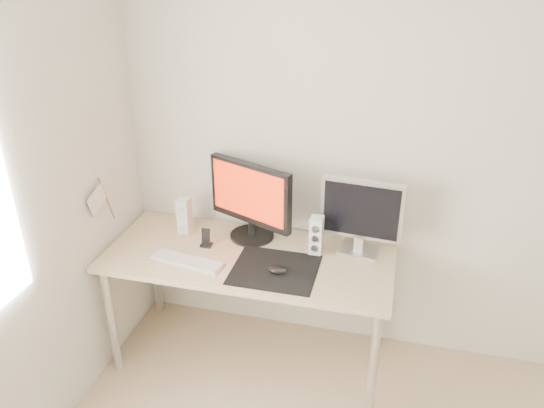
{
  "coord_description": "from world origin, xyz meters",
  "views": [
    {
      "loc": [
        -0.18,
        -1.03,
        2.29
      ],
      "look_at": [
        -0.82,
        1.48,
        1.01
      ],
      "focal_mm": 35.0,
      "sensor_mm": 36.0,
      "label": 1
    }
  ],
  "objects_px": {
    "mouse": "(277,270)",
    "second_monitor": "(361,213)",
    "main_monitor": "(250,198)",
    "phone_dock": "(206,241)",
    "speaker_left": "(184,216)",
    "keyboard": "(187,261)",
    "speaker_right": "(316,235)",
    "desk": "(249,266)"
  },
  "relations": [
    {
      "from": "mouse",
      "to": "second_monitor",
      "type": "relative_size",
      "value": 0.22
    },
    {
      "from": "mouse",
      "to": "main_monitor",
      "type": "bearing_deg",
      "value": 125.82
    },
    {
      "from": "phone_dock",
      "to": "main_monitor",
      "type": "bearing_deg",
      "value": 35.6
    },
    {
      "from": "second_monitor",
      "to": "speaker_left",
      "type": "relative_size",
      "value": 2.05
    },
    {
      "from": "second_monitor",
      "to": "keyboard",
      "type": "relative_size",
      "value": 1.04
    },
    {
      "from": "speaker_right",
      "to": "phone_dock",
      "type": "relative_size",
      "value": 1.99
    },
    {
      "from": "second_monitor",
      "to": "speaker_right",
      "type": "height_order",
      "value": "second_monitor"
    },
    {
      "from": "keyboard",
      "to": "phone_dock",
      "type": "height_order",
      "value": "phone_dock"
    },
    {
      "from": "speaker_left",
      "to": "phone_dock",
      "type": "relative_size",
      "value": 1.99
    },
    {
      "from": "desk",
      "to": "second_monitor",
      "type": "distance_m",
      "value": 0.69
    },
    {
      "from": "speaker_right",
      "to": "speaker_left",
      "type": "bearing_deg",
      "value": 177.07
    },
    {
      "from": "desk",
      "to": "speaker_left",
      "type": "relative_size",
      "value": 7.27
    },
    {
      "from": "desk",
      "to": "speaker_left",
      "type": "bearing_deg",
      "value": 160.45
    },
    {
      "from": "speaker_right",
      "to": "keyboard",
      "type": "distance_m",
      "value": 0.72
    },
    {
      "from": "speaker_left",
      "to": "keyboard",
      "type": "height_order",
      "value": "speaker_left"
    },
    {
      "from": "desk",
      "to": "main_monitor",
      "type": "height_order",
      "value": "main_monitor"
    },
    {
      "from": "main_monitor",
      "to": "second_monitor",
      "type": "bearing_deg",
      "value": -0.47
    },
    {
      "from": "main_monitor",
      "to": "keyboard",
      "type": "relative_size",
      "value": 1.21
    },
    {
      "from": "keyboard",
      "to": "mouse",
      "type": "bearing_deg",
      "value": 1.77
    },
    {
      "from": "mouse",
      "to": "second_monitor",
      "type": "height_order",
      "value": "second_monitor"
    },
    {
      "from": "desk",
      "to": "phone_dock",
      "type": "height_order",
      "value": "phone_dock"
    },
    {
      "from": "mouse",
      "to": "desk",
      "type": "relative_size",
      "value": 0.06
    },
    {
      "from": "mouse",
      "to": "phone_dock",
      "type": "bearing_deg",
      "value": 159.29
    },
    {
      "from": "mouse",
      "to": "speaker_right",
      "type": "height_order",
      "value": "speaker_right"
    },
    {
      "from": "speaker_right",
      "to": "keyboard",
      "type": "height_order",
      "value": "speaker_right"
    },
    {
      "from": "main_monitor",
      "to": "speaker_left",
      "type": "height_order",
      "value": "main_monitor"
    },
    {
      "from": "main_monitor",
      "to": "speaker_left",
      "type": "xyz_separation_m",
      "value": [
        -0.4,
        -0.03,
        -0.14
      ]
    },
    {
      "from": "phone_dock",
      "to": "desk",
      "type": "bearing_deg",
      "value": -7.07
    },
    {
      "from": "speaker_right",
      "to": "phone_dock",
      "type": "bearing_deg",
      "value": -172.33
    },
    {
      "from": "mouse",
      "to": "speaker_right",
      "type": "distance_m",
      "value": 0.32
    },
    {
      "from": "desk",
      "to": "phone_dock",
      "type": "distance_m",
      "value": 0.29
    },
    {
      "from": "main_monitor",
      "to": "phone_dock",
      "type": "xyz_separation_m",
      "value": [
        -0.22,
        -0.16,
        -0.22
      ]
    },
    {
      "from": "keyboard",
      "to": "phone_dock",
      "type": "relative_size",
      "value": 3.91
    },
    {
      "from": "second_monitor",
      "to": "speaker_right",
      "type": "xyz_separation_m",
      "value": [
        -0.23,
        -0.07,
        -0.13
      ]
    },
    {
      "from": "main_monitor",
      "to": "second_monitor",
      "type": "distance_m",
      "value": 0.63
    },
    {
      "from": "main_monitor",
      "to": "keyboard",
      "type": "bearing_deg",
      "value": -127.14
    },
    {
      "from": "mouse",
      "to": "keyboard",
      "type": "distance_m",
      "value": 0.5
    },
    {
      "from": "speaker_left",
      "to": "desk",
      "type": "bearing_deg",
      "value": -19.55
    },
    {
      "from": "keyboard",
      "to": "second_monitor",
      "type": "bearing_deg",
      "value": 21.0
    },
    {
      "from": "desk",
      "to": "second_monitor",
      "type": "xyz_separation_m",
      "value": [
        0.59,
        0.19,
        0.32
      ]
    },
    {
      "from": "speaker_left",
      "to": "speaker_right",
      "type": "distance_m",
      "value": 0.8
    },
    {
      "from": "mouse",
      "to": "main_monitor",
      "type": "xyz_separation_m",
      "value": [
        -0.24,
        0.33,
        0.23
      ]
    }
  ]
}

